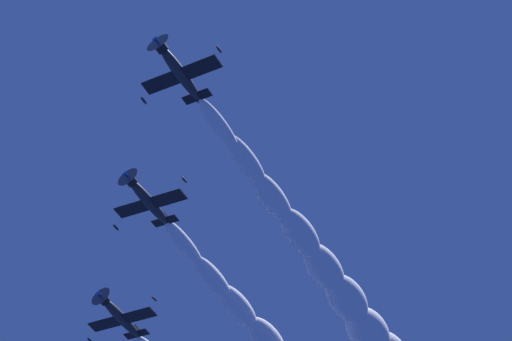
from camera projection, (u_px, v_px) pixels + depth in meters
The scene contains 4 objects.
airplane_lead at pixel (178, 71), 87.62m from camera, with size 7.34×8.05×2.76m.
airplane_left_wingman at pixel (147, 200), 95.19m from camera, with size 7.33×8.02×2.77m.
airplane_right_wingman at pixel (119, 316), 101.78m from camera, with size 7.33×8.10×2.69m.
smoke_trail_lead at pixel (379, 340), 107.03m from camera, with size 52.16×9.72×5.53m.
Camera 1 is at (-34.83, -35.51, 2.11)m, focal length 70.45 mm.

